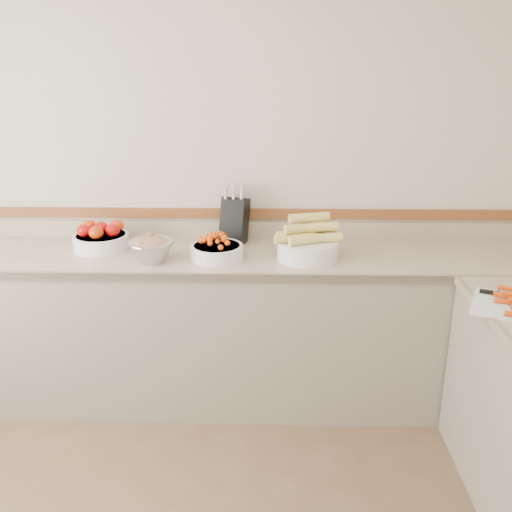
{
  "coord_description": "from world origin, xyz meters",
  "views": [
    {
      "loc": [
        0.41,
        -1.34,
        1.93
      ],
      "look_at": [
        0.35,
        1.35,
        1.0
      ],
      "focal_mm": 40.0,
      "sensor_mm": 36.0,
      "label": 1
    }
  ],
  "objects_px": {
    "cherry_tomato_bowl": "(216,249)",
    "corn_bowl": "(308,244)",
    "knife_block": "(235,219)",
    "rhubarb_bowl": "(151,249)",
    "tomato_bowl": "(101,238)"
  },
  "relations": [
    {
      "from": "tomato_bowl",
      "to": "corn_bowl",
      "type": "relative_size",
      "value": 0.85
    },
    {
      "from": "rhubarb_bowl",
      "to": "corn_bowl",
      "type": "bearing_deg",
      "value": 4.81
    },
    {
      "from": "tomato_bowl",
      "to": "rhubarb_bowl",
      "type": "height_order",
      "value": "tomato_bowl"
    },
    {
      "from": "knife_block",
      "to": "corn_bowl",
      "type": "relative_size",
      "value": 0.94
    },
    {
      "from": "tomato_bowl",
      "to": "corn_bowl",
      "type": "xyz_separation_m",
      "value": [
        1.17,
        -0.14,
        0.02
      ]
    },
    {
      "from": "knife_block",
      "to": "cherry_tomato_bowl",
      "type": "relative_size",
      "value": 1.2
    },
    {
      "from": "cherry_tomato_bowl",
      "to": "corn_bowl",
      "type": "relative_size",
      "value": 0.78
    },
    {
      "from": "cherry_tomato_bowl",
      "to": "corn_bowl",
      "type": "height_order",
      "value": "corn_bowl"
    },
    {
      "from": "cherry_tomato_bowl",
      "to": "rhubarb_bowl",
      "type": "relative_size",
      "value": 1.17
    },
    {
      "from": "knife_block",
      "to": "cherry_tomato_bowl",
      "type": "distance_m",
      "value": 0.32
    },
    {
      "from": "corn_bowl",
      "to": "cherry_tomato_bowl",
      "type": "bearing_deg",
      "value": -178.99
    },
    {
      "from": "knife_block",
      "to": "rhubarb_bowl",
      "type": "bearing_deg",
      "value": -139.67
    },
    {
      "from": "cherry_tomato_bowl",
      "to": "rhubarb_bowl",
      "type": "distance_m",
      "value": 0.35
    },
    {
      "from": "knife_block",
      "to": "cherry_tomato_bowl",
      "type": "xyz_separation_m",
      "value": [
        -0.08,
        -0.3,
        -0.09
      ]
    },
    {
      "from": "corn_bowl",
      "to": "rhubarb_bowl",
      "type": "distance_m",
      "value": 0.84
    }
  ]
}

